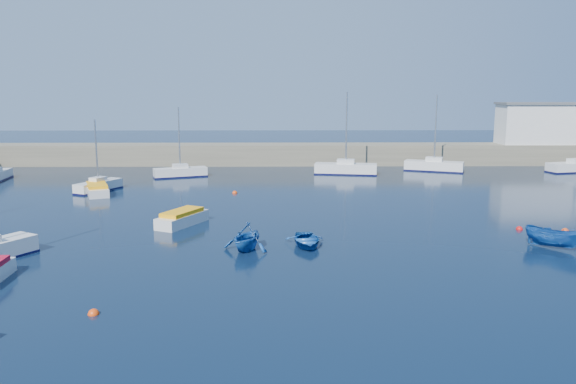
{
  "coord_description": "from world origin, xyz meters",
  "views": [
    {
      "loc": [
        -3.21,
        -25.82,
        9.27
      ],
      "look_at": [
        -2.62,
        16.84,
        1.6
      ],
      "focal_mm": 35.0,
      "sensor_mm": 36.0,
      "label": 1
    }
  ],
  "objects_px": {
    "harbor_office": "(539,124)",
    "dinghy_right": "(553,238)",
    "sailboat_6": "(346,168)",
    "motorboat_2": "(97,189)",
    "sailboat_5": "(180,172)",
    "motorboat_1": "(182,218)",
    "dinghy_left": "(247,237)",
    "dinghy_center": "(306,240)",
    "sailboat_7": "(434,166)",
    "sailboat_3": "(98,186)"
  },
  "relations": [
    {
      "from": "sailboat_5",
      "to": "dinghy_right",
      "type": "bearing_deg",
      "value": -157.55
    },
    {
      "from": "sailboat_6",
      "to": "sailboat_7",
      "type": "bearing_deg",
      "value": -67.56
    },
    {
      "from": "sailboat_6",
      "to": "dinghy_left",
      "type": "xyz_separation_m",
      "value": [
        -9.42,
        -30.84,
        0.15
      ]
    },
    {
      "from": "sailboat_5",
      "to": "dinghy_right",
      "type": "height_order",
      "value": "sailboat_5"
    },
    {
      "from": "sailboat_3",
      "to": "sailboat_5",
      "type": "height_order",
      "value": "sailboat_5"
    },
    {
      "from": "dinghy_left",
      "to": "sailboat_3",
      "type": "bearing_deg",
      "value": 147.7
    },
    {
      "from": "sailboat_6",
      "to": "motorboat_1",
      "type": "height_order",
      "value": "sailboat_6"
    },
    {
      "from": "motorboat_1",
      "to": "motorboat_2",
      "type": "xyz_separation_m",
      "value": [
        -9.84,
        12.09,
        -0.03
      ]
    },
    {
      "from": "motorboat_1",
      "to": "dinghy_center",
      "type": "xyz_separation_m",
      "value": [
        8.48,
        -5.53,
        -0.15
      ]
    },
    {
      "from": "motorboat_2",
      "to": "dinghy_center",
      "type": "bearing_deg",
      "value": -66.03
    },
    {
      "from": "harbor_office",
      "to": "sailboat_6",
      "type": "height_order",
      "value": "sailboat_6"
    },
    {
      "from": "dinghy_center",
      "to": "sailboat_7",
      "type": "bearing_deg",
      "value": 58.05
    },
    {
      "from": "sailboat_6",
      "to": "motorboat_2",
      "type": "bearing_deg",
      "value": 127.19
    },
    {
      "from": "harbor_office",
      "to": "dinghy_right",
      "type": "height_order",
      "value": "harbor_office"
    },
    {
      "from": "dinghy_center",
      "to": "dinghy_left",
      "type": "xyz_separation_m",
      "value": [
        -3.57,
        -0.89,
        0.48
      ]
    },
    {
      "from": "sailboat_5",
      "to": "sailboat_7",
      "type": "bearing_deg",
      "value": -102.76
    },
    {
      "from": "motorboat_2",
      "to": "motorboat_1",
      "type": "bearing_deg",
      "value": -73.0
    },
    {
      "from": "motorboat_1",
      "to": "dinghy_center",
      "type": "distance_m",
      "value": 10.12
    },
    {
      "from": "dinghy_right",
      "to": "sailboat_3",
      "type": "bearing_deg",
      "value": 101.93
    },
    {
      "from": "sailboat_7",
      "to": "dinghy_right",
      "type": "relative_size",
      "value": 2.65
    },
    {
      "from": "sailboat_6",
      "to": "motorboat_1",
      "type": "xyz_separation_m",
      "value": [
        -14.32,
        -24.42,
        -0.17
      ]
    },
    {
      "from": "dinghy_right",
      "to": "sailboat_7",
      "type": "bearing_deg",
      "value": 39.71
    },
    {
      "from": "sailboat_7",
      "to": "motorboat_2",
      "type": "distance_m",
      "value": 37.8
    },
    {
      "from": "sailboat_7",
      "to": "sailboat_3",
      "type": "bearing_deg",
      "value": 132.38
    },
    {
      "from": "sailboat_3",
      "to": "motorboat_2",
      "type": "xyz_separation_m",
      "value": [
        0.39,
        -1.64,
        -0.06
      ]
    },
    {
      "from": "dinghy_right",
      "to": "harbor_office",
      "type": "bearing_deg",
      "value": 19.66
    },
    {
      "from": "sailboat_3",
      "to": "dinghy_center",
      "type": "bearing_deg",
      "value": -19.46
    },
    {
      "from": "sailboat_5",
      "to": "sailboat_7",
      "type": "relative_size",
      "value": 0.85
    },
    {
      "from": "sailboat_3",
      "to": "sailboat_5",
      "type": "bearing_deg",
      "value": 81.22
    },
    {
      "from": "motorboat_1",
      "to": "dinghy_center",
      "type": "height_order",
      "value": "motorboat_1"
    },
    {
      "from": "sailboat_6",
      "to": "motorboat_2",
      "type": "height_order",
      "value": "sailboat_6"
    },
    {
      "from": "sailboat_7",
      "to": "motorboat_1",
      "type": "bearing_deg",
      "value": 159.04
    },
    {
      "from": "sailboat_7",
      "to": "dinghy_right",
      "type": "xyz_separation_m",
      "value": [
        -1.76,
        -32.99,
        -0.01
      ]
    },
    {
      "from": "sailboat_7",
      "to": "motorboat_2",
      "type": "bearing_deg",
      "value": 134.92
    },
    {
      "from": "sailboat_5",
      "to": "motorboat_1",
      "type": "distance_m",
      "value": 22.86
    },
    {
      "from": "sailboat_3",
      "to": "dinghy_right",
      "type": "xyz_separation_m",
      "value": [
        33.47,
        -19.99,
        0.12
      ]
    },
    {
      "from": "sailboat_3",
      "to": "sailboat_5",
      "type": "relative_size",
      "value": 0.89
    },
    {
      "from": "sailboat_5",
      "to": "sailboat_6",
      "type": "distance_m",
      "value": 18.49
    },
    {
      "from": "sailboat_3",
      "to": "dinghy_left",
      "type": "height_order",
      "value": "sailboat_3"
    },
    {
      "from": "motorboat_1",
      "to": "motorboat_2",
      "type": "bearing_deg",
      "value": 156.07
    },
    {
      "from": "harbor_office",
      "to": "dinghy_right",
      "type": "distance_m",
      "value": 43.21
    },
    {
      "from": "sailboat_5",
      "to": "dinghy_left",
      "type": "bearing_deg",
      "value": 176.15
    },
    {
      "from": "harbor_office",
      "to": "dinghy_center",
      "type": "bearing_deg",
      "value": -129.18
    },
    {
      "from": "sailboat_7",
      "to": "sailboat_6",
      "type": "bearing_deg",
      "value": 124.4
    },
    {
      "from": "harbor_office",
      "to": "dinghy_left",
      "type": "xyz_separation_m",
      "value": [
        -35.21,
        -39.71,
        -4.27
      ]
    },
    {
      "from": "sailboat_3",
      "to": "sailboat_7",
      "type": "xyz_separation_m",
      "value": [
        35.24,
        13.0,
        0.13
      ]
    },
    {
      "from": "harbor_office",
      "to": "motorboat_1",
      "type": "xyz_separation_m",
      "value": [
        -40.11,
        -33.29,
        -4.6
      ]
    },
    {
      "from": "sailboat_7",
      "to": "dinghy_right",
      "type": "distance_m",
      "value": 33.04
    },
    {
      "from": "sailboat_7",
      "to": "dinghy_center",
      "type": "bearing_deg",
      "value": 175.0
    },
    {
      "from": "harbor_office",
      "to": "motorboat_2",
      "type": "height_order",
      "value": "harbor_office"
    }
  ]
}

